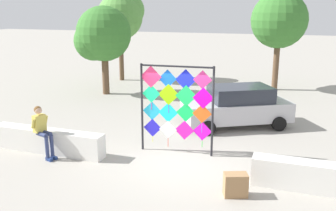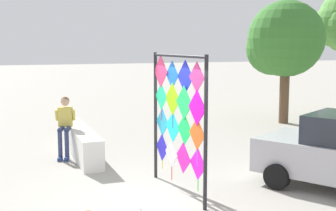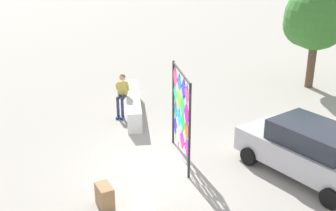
% 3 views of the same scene
% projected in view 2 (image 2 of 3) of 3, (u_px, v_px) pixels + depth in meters
% --- Properties ---
extents(ground, '(120.00, 120.00, 0.00)m').
position_uv_depth(ground, '(148.00, 201.00, 8.67)').
color(ground, '#9E998E').
extents(plaza_ledge_left, '(3.82, 0.50, 0.74)m').
position_uv_depth(plaza_ledge_left, '(80.00, 141.00, 12.24)').
color(plaza_ledge_left, silver).
rests_on(plaza_ledge_left, ground).
extents(kite_display_rack, '(2.29, 0.24, 2.77)m').
position_uv_depth(kite_display_rack, '(178.00, 112.00, 8.98)').
color(kite_display_rack, '#232328').
rests_on(kite_display_rack, ground).
extents(seated_vendor, '(0.75, 0.57, 1.59)m').
position_uv_depth(seated_vendor, '(65.00, 122.00, 11.87)').
color(seated_vendor, navy).
rests_on(seated_vendor, ground).
extents(tree_palm_like, '(2.88, 2.82, 4.56)m').
position_uv_depth(tree_palm_like, '(284.00, 42.00, 16.90)').
color(tree_palm_like, brown).
rests_on(tree_palm_like, ground).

